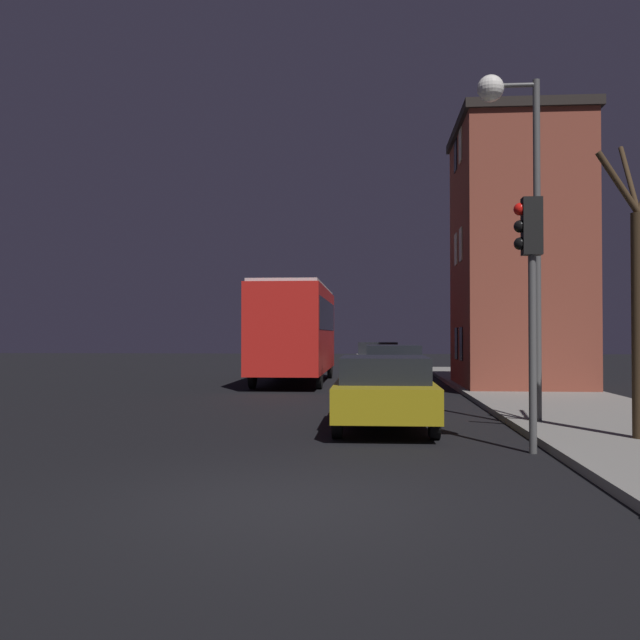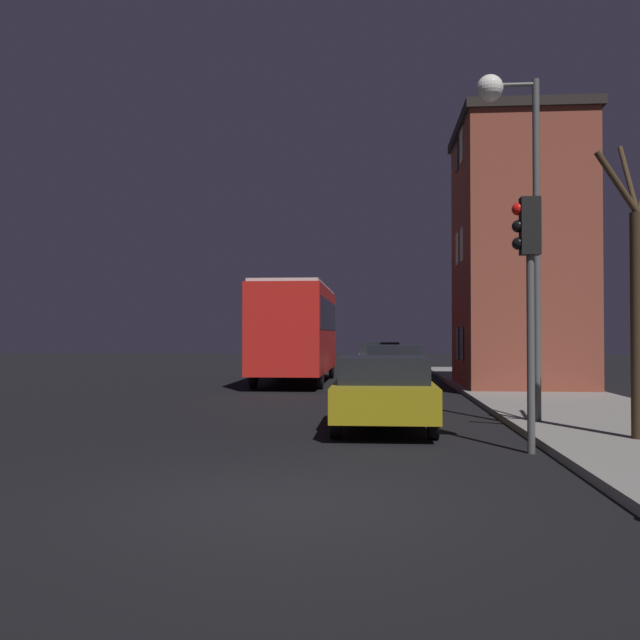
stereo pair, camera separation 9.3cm
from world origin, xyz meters
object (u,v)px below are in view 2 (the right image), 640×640
object	(u,v)px
streetlamp	(512,161)
car_near_lane	(383,390)
traffic_light	(528,269)
bus	(297,326)
bare_tree	(637,303)
car_far_lane	(379,358)
car_mid_lane	(394,370)

from	to	relation	value
streetlamp	car_near_lane	world-z (taller)	streetlamp
traffic_light	bus	world-z (taller)	traffic_light
bare_tree	car_near_lane	size ratio (longest dim) A/B	1.14
car_far_lane	streetlamp	bearing A→B (deg)	-81.35
traffic_light	bare_tree	bearing A→B (deg)	23.54
car_far_lane	car_near_lane	bearing A→B (deg)	-89.98
car_far_lane	traffic_light	bearing A→B (deg)	-83.62
traffic_light	car_mid_lane	bearing A→B (deg)	100.49
traffic_light	bare_tree	distance (m)	2.18
traffic_light	car_near_lane	bearing A→B (deg)	128.25
bare_tree	car_mid_lane	bearing A→B (deg)	112.59
streetlamp	bus	size ratio (longest dim) A/B	0.76
bare_tree	traffic_light	bearing A→B (deg)	-156.46
traffic_light	bare_tree	size ratio (longest dim) A/B	0.76
streetlamp	car_near_lane	size ratio (longest dim) A/B	1.50
streetlamp	bare_tree	distance (m)	4.02
car_near_lane	car_far_lane	distance (m)	17.11
bare_tree	bus	distance (m)	16.56
bare_tree	bus	xyz separation A→B (m)	(-7.33, 14.85, -0.20)
streetlamp	car_mid_lane	world-z (taller)	streetlamp
bus	car_far_lane	distance (m)	5.46
bus	streetlamp	bearing A→B (deg)	-65.59
bus	car_mid_lane	size ratio (longest dim) A/B	2.32
traffic_light	car_far_lane	xyz separation A→B (m)	(-2.23, 19.93, -2.07)
traffic_light	car_far_lane	size ratio (longest dim) A/B	0.95
car_mid_lane	traffic_light	bearing A→B (deg)	-79.51
car_near_lane	car_mid_lane	distance (m)	7.14
streetlamp	car_mid_lane	size ratio (longest dim) A/B	1.75
streetlamp	car_far_lane	world-z (taller)	streetlamp
car_mid_lane	car_near_lane	bearing A→B (deg)	-93.05
bare_tree	car_near_lane	xyz separation A→B (m)	(-4.17, 1.97, -1.62)
bus	car_far_lane	world-z (taller)	bus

